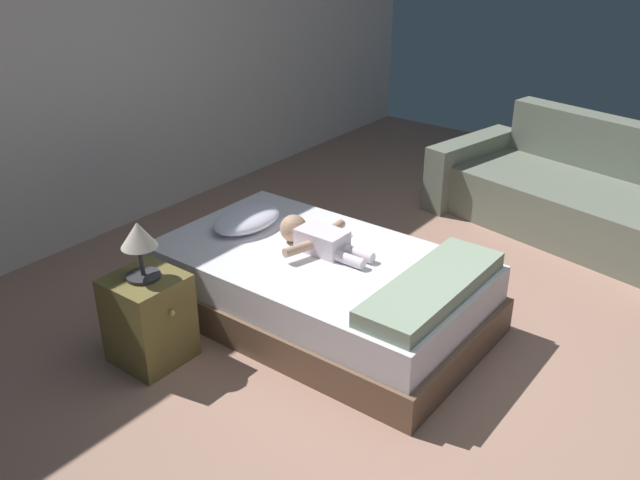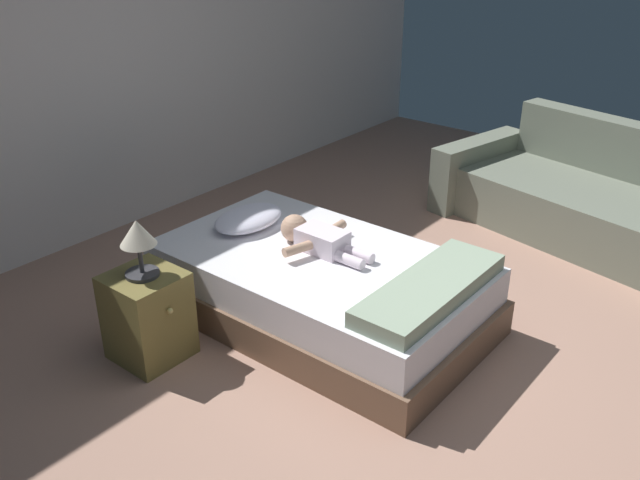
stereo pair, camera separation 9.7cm
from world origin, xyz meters
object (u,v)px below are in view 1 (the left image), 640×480
Objects in this scene: couch at (587,199)px; lamp at (139,240)px; pillow at (247,219)px; bed at (320,288)px; nightstand at (149,318)px; baby at (316,238)px; toothbrush at (325,232)px.

couch is 7.30× the size of lamp.
lamp reaches higher than pillow.
bed is 0.66m from pillow.
bed is 2.35m from couch.
lamp is (0.00, 0.00, 0.47)m from nightstand.
pillow is 0.53m from baby.
baby is 4.03× the size of toothbrush.
pillow is 2.61m from couch.
toothbrush is at bearing -16.11° from lamp.
nightstand is at bearing -172.58° from pillow.
bed is 1.01m from nightstand.
toothbrush is 0.07× the size of couch.
couch is at bearing -34.07° from pillow.
pillow reaches higher than nightstand.
bed is 12.62× the size of toothbrush.
nightstand reaches higher than bed.
baby is 0.22m from toothbrush.
pillow reaches higher than bed.
couch is (1.93, -1.01, -0.16)m from toothbrush.
baby is 1.05m from lamp.
toothbrush is 0.49× the size of lamp.
nightstand is at bearing 156.57° from baby.
nightstand is at bearing 151.32° from bed.
couch is (2.18, -0.85, 0.06)m from bed.
baby reaches higher than nightstand.
couch is 3.35m from nightstand.
lamp is at bearing 156.45° from couch.
pillow is 0.80× the size of baby.
pillow is at bearing 7.42° from nightstand.
couch reaches higher than pillow.
pillow is 3.21× the size of toothbrush.
bed is at bearing -28.68° from nightstand.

